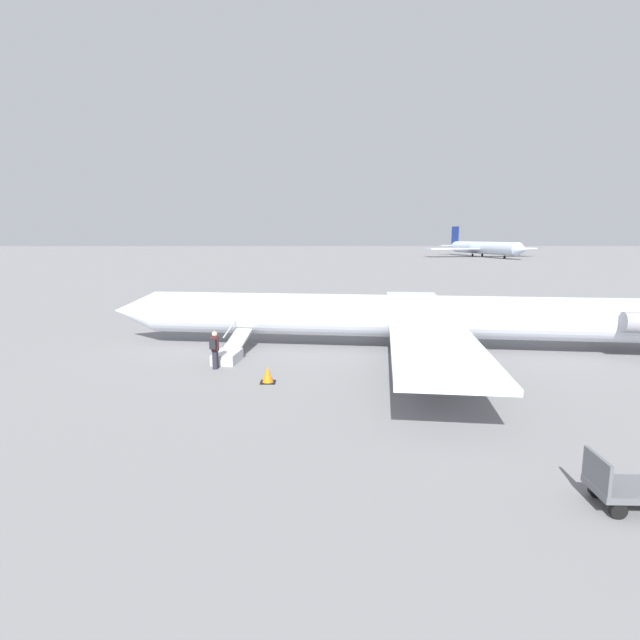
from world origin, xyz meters
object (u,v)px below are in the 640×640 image
passenger (215,348)px  luggage_cart (638,488)px  airplane_main (414,316)px  boarding_stairs (230,353)px  airplane_taxiing_distant (482,248)px

passenger → luggage_cart: 16.67m
airplane_main → luggage_cart: (-1.80, 16.02, -1.31)m
boarding_stairs → airplane_taxiing_distant: bearing=-15.6°
airplane_taxiing_distant → luggage_cart: size_ratio=19.89×
airplane_main → luggage_cart: size_ratio=14.59×
airplane_main → passenger: (9.84, 4.10, -0.77)m
luggage_cart → passenger: bearing=-43.7°
boarding_stairs → passenger: size_ratio=2.36×
airplane_main → luggage_cart: bearing=104.2°
airplane_taxiing_distant → passenger: airplane_taxiing_distant is taller
passenger → luggage_cart: (-11.64, 11.92, -0.54)m
passenger → boarding_stairs: bearing=-4.5°
luggage_cart → airplane_main: bearing=-81.6°
airplane_main → boarding_stairs: airplane_main is taller
passenger → luggage_cart: size_ratio=0.78×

